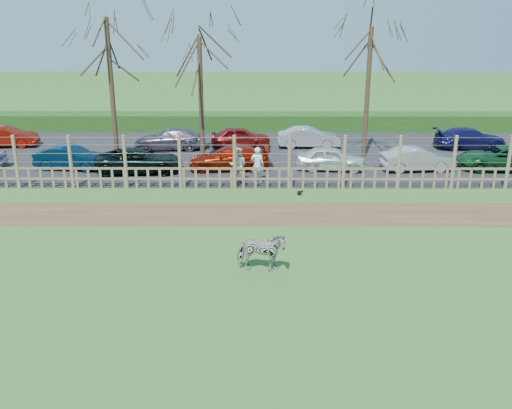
{
  "coord_description": "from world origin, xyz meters",
  "views": [
    {
      "loc": [
        1.09,
        -17.2,
        7.89
      ],
      "look_at": [
        1.0,
        2.5,
        1.1
      ],
      "focal_mm": 40.0,
      "sensor_mm": 36.0,
      "label": 1
    }
  ],
  "objects_px": {
    "visitor_b": "(238,165)",
    "car_9": "(170,139)",
    "car_10": "(241,137)",
    "tree_right": "(369,61)",
    "car_4": "(331,158)",
    "car_11": "(309,137)",
    "tree_mid": "(200,69)",
    "car_2": "(139,160)",
    "car_7": "(6,137)",
    "car_13": "(470,138)",
    "car_3": "(229,158)",
    "visitor_a": "(257,165)",
    "car_6": "(500,158)",
    "car_1": "(71,158)",
    "car_5": "(417,159)",
    "zebra": "(261,252)",
    "tree_left": "(109,56)",
    "crow": "(300,193)"
  },
  "relations": [
    {
      "from": "tree_mid",
      "to": "car_9",
      "type": "distance_m",
      "value": 5.17
    },
    {
      "from": "car_3",
      "to": "visitor_a",
      "type": "bearing_deg",
      "value": 26.9
    },
    {
      "from": "car_7",
      "to": "car_13",
      "type": "relative_size",
      "value": 0.88
    },
    {
      "from": "car_4",
      "to": "car_9",
      "type": "height_order",
      "value": "same"
    },
    {
      "from": "car_10",
      "to": "car_13",
      "type": "bearing_deg",
      "value": -94.99
    },
    {
      "from": "visitor_a",
      "to": "car_11",
      "type": "distance_m",
      "value": 7.91
    },
    {
      "from": "zebra",
      "to": "car_5",
      "type": "height_order",
      "value": "zebra"
    },
    {
      "from": "visitor_b",
      "to": "car_11",
      "type": "bearing_deg",
      "value": -105.24
    },
    {
      "from": "tree_left",
      "to": "tree_mid",
      "type": "height_order",
      "value": "tree_left"
    },
    {
      "from": "car_13",
      "to": "car_7",
      "type": "bearing_deg",
      "value": 87.0
    },
    {
      "from": "car_13",
      "to": "zebra",
      "type": "bearing_deg",
      "value": 141.02
    },
    {
      "from": "car_13",
      "to": "car_9",
      "type": "bearing_deg",
      "value": 88.57
    },
    {
      "from": "tree_right",
      "to": "car_3",
      "type": "height_order",
      "value": "tree_right"
    },
    {
      "from": "tree_right",
      "to": "car_6",
      "type": "xyz_separation_m",
      "value": [
        6.48,
        -2.81,
        -4.6
      ]
    },
    {
      "from": "tree_right",
      "to": "car_10",
      "type": "relative_size",
      "value": 2.09
    },
    {
      "from": "tree_left",
      "to": "zebra",
      "type": "relative_size",
      "value": 5.04
    },
    {
      "from": "crow",
      "to": "tree_left",
      "type": "bearing_deg",
      "value": 149.74
    },
    {
      "from": "car_4",
      "to": "car_11",
      "type": "distance_m",
      "value": 5.08
    },
    {
      "from": "tree_mid",
      "to": "car_1",
      "type": "relative_size",
      "value": 1.87
    },
    {
      "from": "zebra",
      "to": "tree_mid",
      "type": "bearing_deg",
      "value": 18.46
    },
    {
      "from": "visitor_a",
      "to": "car_2",
      "type": "distance_m",
      "value": 6.23
    },
    {
      "from": "zebra",
      "to": "car_13",
      "type": "xyz_separation_m",
      "value": [
        12.42,
        16.7,
        -0.02
      ]
    },
    {
      "from": "car_10",
      "to": "car_7",
      "type": "bearing_deg",
      "value": 86.24
    },
    {
      "from": "car_4",
      "to": "car_7",
      "type": "xyz_separation_m",
      "value": [
        -18.8,
        5.11,
        0.0
      ]
    },
    {
      "from": "visitor_b",
      "to": "car_4",
      "type": "height_order",
      "value": "visitor_b"
    },
    {
      "from": "tree_right",
      "to": "visitor_b",
      "type": "bearing_deg",
      "value": -142.52
    },
    {
      "from": "car_2",
      "to": "car_7",
      "type": "xyz_separation_m",
      "value": [
        -9.08,
        5.58,
        0.0
      ]
    },
    {
      "from": "car_2",
      "to": "car_10",
      "type": "bearing_deg",
      "value": -45.94
    },
    {
      "from": "visitor_a",
      "to": "car_3",
      "type": "height_order",
      "value": "visitor_a"
    },
    {
      "from": "tree_right",
      "to": "car_9",
      "type": "height_order",
      "value": "tree_right"
    },
    {
      "from": "visitor_b",
      "to": "car_11",
      "type": "distance_m",
      "value": 8.39
    },
    {
      "from": "tree_mid",
      "to": "car_9",
      "type": "xyz_separation_m",
      "value": [
        -2.12,
        2.11,
        -4.23
      ]
    },
    {
      "from": "car_1",
      "to": "car_4",
      "type": "distance_m",
      "value": 13.35
    },
    {
      "from": "car_4",
      "to": "tree_right",
      "type": "bearing_deg",
      "value": -31.51
    },
    {
      "from": "car_3",
      "to": "car_7",
      "type": "xyz_separation_m",
      "value": [
        -13.59,
        5.03,
        0.0
      ]
    },
    {
      "from": "visitor_a",
      "to": "car_13",
      "type": "height_order",
      "value": "visitor_a"
    },
    {
      "from": "car_7",
      "to": "car_9",
      "type": "xyz_separation_m",
      "value": [
        9.88,
        -0.6,
        0.0
      ]
    },
    {
      "from": "car_5",
      "to": "car_10",
      "type": "relative_size",
      "value": 1.03
    },
    {
      "from": "car_13",
      "to": "visitor_b",
      "type": "bearing_deg",
      "value": 115.66
    },
    {
      "from": "visitor_a",
      "to": "car_11",
      "type": "bearing_deg",
      "value": -102.64
    },
    {
      "from": "zebra",
      "to": "car_1",
      "type": "bearing_deg",
      "value": 44.99
    },
    {
      "from": "car_10",
      "to": "tree_right",
      "type": "bearing_deg",
      "value": -111.1
    },
    {
      "from": "car_1",
      "to": "car_6",
      "type": "bearing_deg",
      "value": -82.24
    },
    {
      "from": "car_10",
      "to": "car_11",
      "type": "distance_m",
      "value": 4.06
    },
    {
      "from": "car_11",
      "to": "car_6",
      "type": "bearing_deg",
      "value": -118.56
    },
    {
      "from": "car_7",
      "to": "car_13",
      "type": "bearing_deg",
      "value": -95.59
    },
    {
      "from": "car_3",
      "to": "car_6",
      "type": "height_order",
      "value": "same"
    },
    {
      "from": "visitor_b",
      "to": "car_9",
      "type": "height_order",
      "value": "visitor_b"
    },
    {
      "from": "car_1",
      "to": "car_5",
      "type": "distance_m",
      "value": 17.73
    },
    {
      "from": "car_3",
      "to": "car_13",
      "type": "relative_size",
      "value": 1.0
    }
  ]
}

